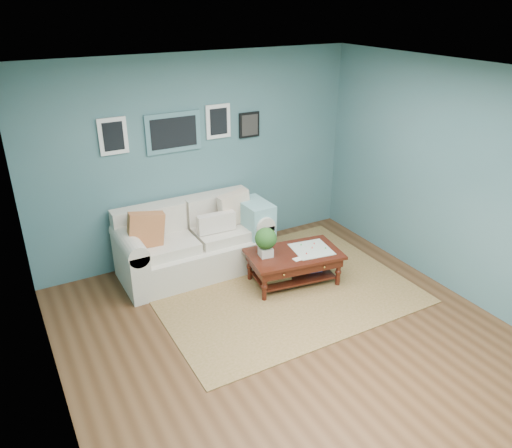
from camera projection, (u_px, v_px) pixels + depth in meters
room_shell at (301, 227)px, 4.63m from camera, size 5.00×5.02×2.70m
area_rug at (279, 287)px, 6.21m from camera, size 3.04×2.43×0.01m
loveseat at (199, 241)px, 6.48m from camera, size 1.96×0.89×1.01m
coffee_table at (289, 258)px, 6.17m from camera, size 1.22×0.83×0.80m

